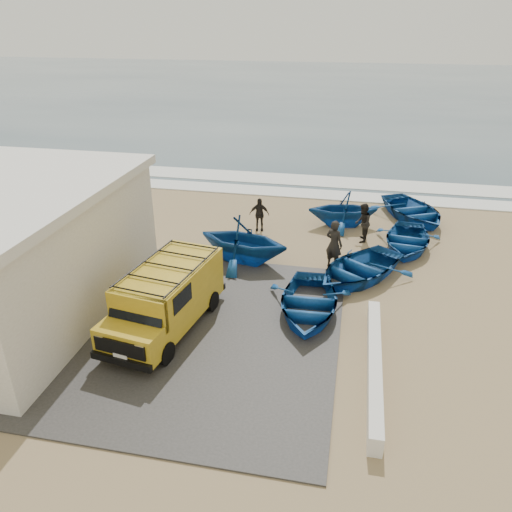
{
  "coord_description": "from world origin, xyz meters",
  "views": [
    {
      "loc": [
        4.02,
        -14.45,
        8.94
      ],
      "look_at": [
        0.81,
        1.24,
        1.2
      ],
      "focal_mm": 35.0,
      "sensor_mm": 36.0,
      "label": 1
    }
  ],
  "objects_px": {
    "boat_mid_right": "(407,240)",
    "van": "(166,296)",
    "fisherman_back": "(259,214)",
    "boat_near_right": "(359,268)",
    "boat_far_left": "(343,209)",
    "boat_mid_left": "(243,240)",
    "boat_far_right": "(413,210)",
    "boat_near_left": "(308,303)",
    "parapet": "(374,365)",
    "fisherman_middle": "(363,223)",
    "fisherman_front": "(334,244)"
  },
  "relations": [
    {
      "from": "parapet",
      "to": "boat_near_left",
      "type": "distance_m",
      "value": 3.43
    },
    {
      "from": "fisherman_back",
      "to": "boat_near_right",
      "type": "bearing_deg",
      "value": -49.75
    },
    {
      "from": "boat_near_right",
      "to": "boat_far_right",
      "type": "relative_size",
      "value": 0.97
    },
    {
      "from": "van",
      "to": "boat_mid_right",
      "type": "height_order",
      "value": "van"
    },
    {
      "from": "boat_mid_right",
      "to": "fisherman_back",
      "type": "height_order",
      "value": "fisherman_back"
    },
    {
      "from": "fisherman_front",
      "to": "van",
      "type": "bearing_deg",
      "value": 76.06
    },
    {
      "from": "parapet",
      "to": "boat_far_left",
      "type": "height_order",
      "value": "boat_far_left"
    },
    {
      "from": "fisherman_middle",
      "to": "fisherman_back",
      "type": "height_order",
      "value": "fisherman_middle"
    },
    {
      "from": "boat_mid_right",
      "to": "fisherman_back",
      "type": "bearing_deg",
      "value": -179.59
    },
    {
      "from": "boat_near_right",
      "to": "boat_far_left",
      "type": "distance_m",
      "value": 5.26
    },
    {
      "from": "boat_far_right",
      "to": "parapet",
      "type": "bearing_deg",
      "value": -124.97
    },
    {
      "from": "boat_far_right",
      "to": "boat_near_left",
      "type": "bearing_deg",
      "value": -139.03
    },
    {
      "from": "boat_mid_left",
      "to": "fisherman_back",
      "type": "xyz_separation_m",
      "value": [
        -0.02,
        3.39,
        -0.2
      ]
    },
    {
      "from": "van",
      "to": "boat_near_left",
      "type": "xyz_separation_m",
      "value": [
        4.24,
        1.63,
        -0.7
      ]
    },
    {
      "from": "fisherman_back",
      "to": "boat_near_left",
      "type": "bearing_deg",
      "value": -75.45
    },
    {
      "from": "parapet",
      "to": "fisherman_front",
      "type": "distance_m",
      "value": 6.54
    },
    {
      "from": "fisherman_middle",
      "to": "fisherman_back",
      "type": "relative_size",
      "value": 1.12
    },
    {
      "from": "boat_near_left",
      "to": "boat_mid_left",
      "type": "relative_size",
      "value": 1.09
    },
    {
      "from": "boat_far_right",
      "to": "fisherman_front",
      "type": "height_order",
      "value": "fisherman_front"
    },
    {
      "from": "boat_near_right",
      "to": "boat_mid_left",
      "type": "distance_m",
      "value": 4.59
    },
    {
      "from": "van",
      "to": "boat_far_left",
      "type": "xyz_separation_m",
      "value": [
        5.0,
        9.66,
        -0.27
      ]
    },
    {
      "from": "van",
      "to": "boat_mid_right",
      "type": "relative_size",
      "value": 1.31
    },
    {
      "from": "boat_mid_left",
      "to": "fisherman_middle",
      "type": "relative_size",
      "value": 2.14
    },
    {
      "from": "boat_near_right",
      "to": "van",
      "type": "bearing_deg",
      "value": -107.23
    },
    {
      "from": "van",
      "to": "parapet",
      "type": "bearing_deg",
      "value": -0.36
    },
    {
      "from": "parapet",
      "to": "boat_mid_right",
      "type": "distance_m",
      "value": 8.76
    },
    {
      "from": "van",
      "to": "boat_far_right",
      "type": "xyz_separation_m",
      "value": [
        8.3,
        11.17,
        -0.66
      ]
    },
    {
      "from": "fisherman_middle",
      "to": "boat_far_left",
      "type": "bearing_deg",
      "value": -146.53
    },
    {
      "from": "boat_near_left",
      "to": "boat_near_right",
      "type": "bearing_deg",
      "value": 58.74
    },
    {
      "from": "boat_near_left",
      "to": "fisherman_middle",
      "type": "distance_m",
      "value": 6.61
    },
    {
      "from": "boat_near_left",
      "to": "boat_mid_right",
      "type": "height_order",
      "value": "boat_near_left"
    },
    {
      "from": "boat_near_right",
      "to": "fisherman_back",
      "type": "height_order",
      "value": "fisherman_back"
    },
    {
      "from": "boat_mid_right",
      "to": "fisherman_back",
      "type": "distance_m",
      "value": 6.57
    },
    {
      "from": "van",
      "to": "boat_near_left",
      "type": "distance_m",
      "value": 4.6
    },
    {
      "from": "boat_near_left",
      "to": "boat_near_right",
      "type": "distance_m",
      "value": 3.26
    },
    {
      "from": "boat_mid_left",
      "to": "boat_mid_right",
      "type": "bearing_deg",
      "value": -55.36
    },
    {
      "from": "boat_near_right",
      "to": "boat_far_right",
      "type": "bearing_deg",
      "value": 105.02
    },
    {
      "from": "boat_far_left",
      "to": "boat_mid_right",
      "type": "bearing_deg",
      "value": 41.21
    },
    {
      "from": "boat_far_left",
      "to": "boat_far_right",
      "type": "xyz_separation_m",
      "value": [
        3.3,
        1.51,
        -0.39
      ]
    },
    {
      "from": "boat_mid_right",
      "to": "van",
      "type": "bearing_deg",
      "value": -128.42
    },
    {
      "from": "boat_near_left",
      "to": "boat_far_left",
      "type": "distance_m",
      "value": 8.07
    },
    {
      "from": "parapet",
      "to": "boat_near_left",
      "type": "bearing_deg",
      "value": 128.26
    },
    {
      "from": "van",
      "to": "boat_far_right",
      "type": "bearing_deg",
      "value": 62.55
    },
    {
      "from": "van",
      "to": "boat_near_right",
      "type": "xyz_separation_m",
      "value": [
        5.83,
        4.47,
        -0.67
      ]
    },
    {
      "from": "fisherman_back",
      "to": "fisherman_middle",
      "type": "bearing_deg",
      "value": -13.64
    },
    {
      "from": "boat_near_right",
      "to": "boat_mid_left",
      "type": "relative_size",
      "value": 1.15
    },
    {
      "from": "fisherman_front",
      "to": "fisherman_back",
      "type": "height_order",
      "value": "fisherman_front"
    },
    {
      "from": "boat_far_left",
      "to": "boat_far_right",
      "type": "distance_m",
      "value": 3.65
    },
    {
      "from": "fisherman_front",
      "to": "fisherman_middle",
      "type": "distance_m",
      "value": 2.97
    },
    {
      "from": "boat_far_left",
      "to": "boat_near_left",
      "type": "bearing_deg",
      "value": -17.47
    }
  ]
}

